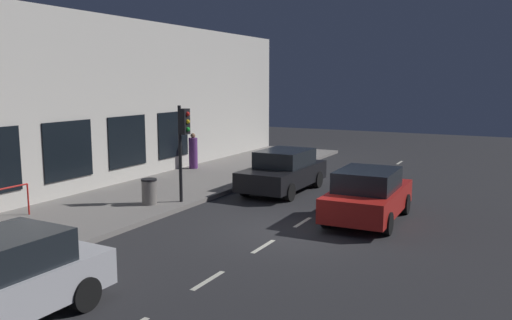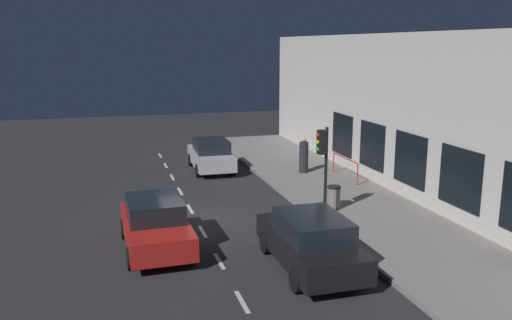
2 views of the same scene
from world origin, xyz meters
name	(u,v)px [view 2 (image 2 of 2)]	position (x,y,z in m)	size (l,w,h in m)	color
ground_plane	(197,222)	(0.00, 0.00, 0.00)	(60.00, 60.00, 0.00)	#28282B
sidewalk	(357,206)	(6.25, 0.00, 0.07)	(4.50, 32.00, 0.15)	gray
building_facade	(420,120)	(8.80, 0.00, 3.31)	(0.65, 32.00, 6.65)	beige
lane_centre_line	(203,231)	(0.00, -1.00, 0.00)	(0.12, 27.20, 0.01)	beige
traffic_light	(323,152)	(4.30, -1.04, 2.50)	(0.45, 0.32, 3.23)	black
parked_car_0	(156,224)	(-1.65, -2.10, 0.79)	(2.02, 4.16, 1.58)	red
parked_car_1	(311,241)	(2.37, -4.78, 0.79)	(2.01, 4.37, 1.58)	black
parked_car_2	(211,155)	(2.08, 7.68, 0.79)	(1.97, 4.13, 1.58)	#B7B7BC
pedestrian_0	(304,157)	(6.14, 5.40, 0.92)	(0.48, 0.48, 1.70)	#232328
trash_bin	(334,197)	(5.15, -0.25, 0.58)	(0.52, 0.52, 0.85)	slate
red_railing	(345,162)	(7.54, 3.77, 0.89)	(0.05, 2.54, 0.97)	red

